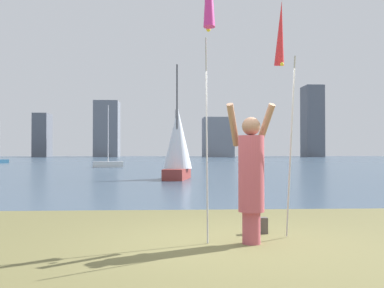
% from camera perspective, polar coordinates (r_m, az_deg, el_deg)
% --- Properties ---
extents(ground, '(120.00, 138.00, 0.12)m').
position_cam_1_polar(ground, '(57.30, -2.11, -2.33)').
color(ground, brown).
extents(person, '(0.74, 0.54, 2.01)m').
position_cam_1_polar(person, '(6.44, 7.54, -3.83)').
color(person, '#B24C59').
rests_on(person, ground).
extents(kite_flag_right, '(0.16, 1.01, 3.71)m').
position_cam_1_polar(kite_flag_right, '(7.48, 11.26, 12.92)').
color(kite_flag_right, '#B2B2B7').
rests_on(kite_flag_right, ground).
extents(bag, '(0.23, 0.15, 0.25)m').
position_cam_1_polar(bag, '(7.35, 8.68, -10.21)').
color(bag, '#4C4742').
rests_on(bag, ground).
extents(sailboat_2, '(1.59, 2.84, 5.44)m').
position_cam_1_polar(sailboat_2, '(21.29, -1.85, -0.11)').
color(sailboat_2, maroon).
rests_on(sailboat_2, ground).
extents(sailboat_3, '(1.85, 1.70, 6.08)m').
position_cam_1_polar(sailboat_3, '(50.50, -2.13, -2.03)').
color(sailboat_3, silver).
rests_on(sailboat_3, ground).
extents(sailboat_6, '(2.51, 1.10, 5.17)m').
position_cam_1_polar(sailboat_6, '(37.81, -10.65, -2.43)').
color(sailboat_6, silver).
rests_on(sailboat_6, ground).
extents(skyline_tower_0, '(3.49, 5.82, 10.57)m').
position_cam_1_polar(skyline_tower_0, '(115.14, -18.53, 1.06)').
color(skyline_tower_0, '#565B66').
rests_on(skyline_tower_0, ground).
extents(skyline_tower_1, '(5.88, 6.23, 13.65)m').
position_cam_1_polar(skyline_tower_1, '(111.93, -10.78, 1.88)').
color(skyline_tower_1, slate).
rests_on(skyline_tower_1, ground).
extents(skyline_tower_2, '(7.26, 7.10, 9.50)m').
position_cam_1_polar(skyline_tower_2, '(108.98, 3.31, 0.85)').
color(skyline_tower_2, gray).
rests_on(skyline_tower_2, ground).
extents(skyline_tower_3, '(4.33, 5.86, 17.33)m').
position_cam_1_polar(skyline_tower_3, '(113.49, 15.08, 2.79)').
color(skyline_tower_3, '#565B66').
rests_on(skyline_tower_3, ground).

